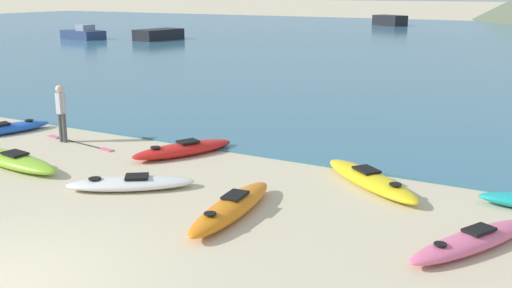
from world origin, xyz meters
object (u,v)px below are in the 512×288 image
object	(u,v)px
kayak_on_sand_4	(131,183)
moored_boat_0	(159,34)
kayak_on_sand_1	(472,241)
kayak_on_sand_0	(12,160)
loose_paddle	(79,143)
kayak_on_sand_6	(183,149)
kayak_on_sand_7	(370,180)
kayak_on_sand_3	(5,129)
kayak_on_sand_2	(232,207)
moored_boat_2	(83,34)
moored_boat_1	(390,20)
person_near_waterline	(61,110)

from	to	relation	value
kayak_on_sand_4	moored_boat_0	xyz separation A→B (m)	(-23.00, 30.01, 0.36)
kayak_on_sand_1	kayak_on_sand_4	xyz separation A→B (m)	(-6.91, -0.42, -0.01)
kayak_on_sand_0	loose_paddle	bearing A→B (deg)	95.52
kayak_on_sand_6	kayak_on_sand_7	distance (m)	5.01
kayak_on_sand_3	kayak_on_sand_6	world-z (taller)	kayak_on_sand_6
kayak_on_sand_4	kayak_on_sand_6	world-z (taller)	kayak_on_sand_6
kayak_on_sand_3	kayak_on_sand_2	bearing A→B (deg)	-14.15
kayak_on_sand_7	moored_boat_2	bearing A→B (deg)	143.21
moored_boat_0	kayak_on_sand_7	bearing A→B (deg)	-44.97
moored_boat_1	kayak_on_sand_1	bearing A→B (deg)	-71.55
kayak_on_sand_1	kayak_on_sand_2	distance (m)	4.28
kayak_on_sand_4	loose_paddle	xyz separation A→B (m)	(-3.83, 2.29, -0.12)
loose_paddle	kayak_on_sand_7	bearing A→B (deg)	2.56
person_near_waterline	moored_boat_2	world-z (taller)	person_near_waterline
kayak_on_sand_6	person_near_waterline	size ratio (longest dim) A/B	1.78
kayak_on_sand_1	kayak_on_sand_3	xyz separation A→B (m)	(-13.50, 1.66, 0.00)
loose_paddle	moored_boat_1	bearing A→B (deg)	98.69
kayak_on_sand_2	moored_boat_2	world-z (taller)	moored_boat_2
moored_boat_0	kayak_on_sand_3	bearing A→B (deg)	-59.58
kayak_on_sand_1	person_near_waterline	size ratio (longest dim) A/B	1.83
kayak_on_sand_1	kayak_on_sand_4	world-z (taller)	kayak_on_sand_1
kayak_on_sand_2	moored_boat_1	distance (m)	60.39
kayak_on_sand_3	moored_boat_1	bearing A→B (deg)	95.87
moored_boat_0	moored_boat_1	distance (m)	30.14
kayak_on_sand_4	moored_boat_1	bearing A→B (deg)	102.00
kayak_on_sand_2	moored_boat_0	bearing A→B (deg)	130.31
kayak_on_sand_6	person_near_waterline	xyz separation A→B (m)	(-3.73, -0.52, 0.75)
kayak_on_sand_2	moored_boat_0	world-z (taller)	moored_boat_0
kayak_on_sand_1	moored_boat_0	size ratio (longest dim) A/B	0.70
kayak_on_sand_6	moored_boat_0	bearing A→B (deg)	129.36
kayak_on_sand_4	kayak_on_sand_7	world-z (taller)	kayak_on_sand_7
kayak_on_sand_3	moored_boat_1	world-z (taller)	moored_boat_1
kayak_on_sand_0	kayak_on_sand_2	bearing A→B (deg)	-1.23
person_near_waterline	moored_boat_1	size ratio (longest dim) A/B	0.38
kayak_on_sand_7	moored_boat_2	xyz separation A→B (m)	(-33.41, 24.99, 0.31)
kayak_on_sand_0	kayak_on_sand_6	xyz separation A→B (m)	(2.98, 2.85, -0.01)
kayak_on_sand_6	moored_boat_1	distance (m)	56.73
kayak_on_sand_1	moored_boat_2	size ratio (longest dim) A/B	0.74
kayak_on_sand_2	moored_boat_1	bearing A→B (deg)	104.44
kayak_on_sand_7	kayak_on_sand_3	bearing A→B (deg)	-177.03
kayak_on_sand_6	kayak_on_sand_7	size ratio (longest dim) A/B	0.95
person_near_waterline	moored_boat_0	distance (m)	33.49
moored_boat_1	moored_boat_2	world-z (taller)	moored_boat_2
kayak_on_sand_6	kayak_on_sand_2	bearing A→B (deg)	-42.13
moored_boat_1	moored_boat_2	distance (m)	34.82
kayak_on_sand_0	kayak_on_sand_7	xyz separation A→B (m)	(7.99, 2.78, -0.01)
kayak_on_sand_2	kayak_on_sand_6	bearing A→B (deg)	137.87
kayak_on_sand_6	loose_paddle	bearing A→B (deg)	-172.24
kayak_on_sand_2	kayak_on_sand_6	size ratio (longest dim) A/B	1.10
loose_paddle	person_near_waterline	bearing A→B (deg)	-171.07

